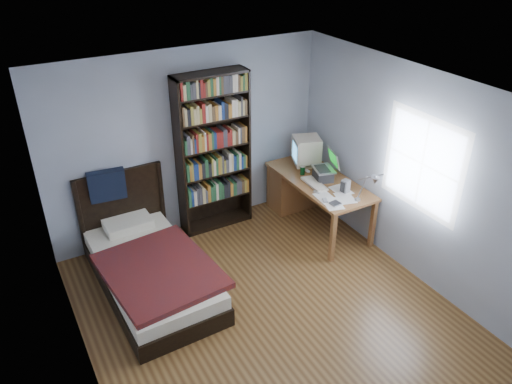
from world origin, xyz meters
TOP-DOWN VIEW (x-y plane):
  - room at (0.03, -0.00)m, footprint 4.20×4.24m
  - desk at (1.50, 1.66)m, footprint 0.75×1.65m
  - crt_monitor at (1.57, 1.65)m, footprint 0.49×0.45m
  - laptop at (1.56, 1.17)m, footprint 0.40×0.39m
  - desk_lamp at (1.47, 0.16)m, footprint 0.21×0.47m
  - keyboard at (1.36, 1.11)m, footprint 0.20×0.44m
  - speaker at (1.58, 0.74)m, footprint 0.11×0.11m
  - soda_can at (1.39, 1.44)m, footprint 0.06×0.06m
  - mouse at (1.49, 1.47)m, footprint 0.06×0.10m
  - phone_silver at (1.26, 0.92)m, footprint 0.08×0.10m
  - phone_grey at (1.22, 0.69)m, footprint 0.08×0.11m
  - external_drive at (1.29, 0.56)m, footprint 0.12×0.12m
  - bookshelf at (0.28, 1.94)m, footprint 0.99×0.30m
  - bed at (-0.98, 1.13)m, footprint 1.25×2.16m

SIDE VIEW (x-z plane):
  - bed at x=-0.98m, z-range -0.33..0.84m
  - desk at x=1.50m, z-range 0.05..0.78m
  - phone_silver at x=1.26m, z-range 0.73..0.75m
  - external_drive at x=1.29m, z-range 0.73..0.75m
  - phone_grey at x=1.22m, z-range 0.73..0.75m
  - keyboard at x=1.36m, z-range 0.72..0.77m
  - mouse at x=1.49m, z-range 0.73..0.76m
  - soda_can at x=1.39m, z-range 0.73..0.85m
  - speaker at x=1.58m, z-range 0.73..0.91m
  - laptop at x=1.56m, z-range 0.64..1.04m
  - crt_monitor at x=1.57m, z-range 0.76..1.19m
  - bookshelf at x=0.28m, z-range 0.01..2.19m
  - desk_lamp at x=1.47m, z-range 0.90..1.46m
  - room at x=0.03m, z-range 0.00..2.50m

